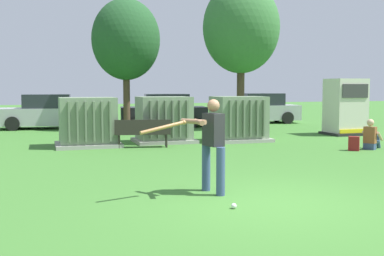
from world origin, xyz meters
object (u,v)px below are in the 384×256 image
(generator_enclosure, at_px, (345,107))
(sports_ball, at_px, (234,206))
(transformer_mid_east, at_px, (239,119))
(transformer_mid_west, at_px, (164,120))
(park_bench, at_px, (143,131))
(backpack, at_px, (354,144))
(batter, at_px, (211,141))
(parked_car_leftmost, at_px, (45,113))
(parked_car_right_of_center, at_px, (260,109))
(transformer_west, at_px, (88,123))
(parked_car_left_of_center, at_px, (164,111))
(seated_spectator, at_px, (371,137))

(generator_enclosure, bearing_deg, sports_ball, -133.18)
(transformer_mid_east, distance_m, generator_enclosure, 5.16)
(transformer_mid_west, relative_size, park_bench, 1.14)
(transformer_mid_west, relative_size, backpack, 4.77)
(transformer_mid_west, xyz_separation_m, batter, (-1.21, -8.14, 0.19))
(sports_ball, distance_m, parked_car_leftmost, 16.62)
(parked_car_leftmost, bearing_deg, sports_ball, -80.49)
(transformer_mid_east, bearing_deg, parked_car_right_of_center, 58.99)
(transformer_mid_east, bearing_deg, parked_car_leftmost, 131.52)
(transformer_west, height_order, generator_enclosure, generator_enclosure)
(backpack, xyz_separation_m, parked_car_leftmost, (-9.01, 11.05, 0.54))
(parked_car_leftmost, distance_m, parked_car_right_of_center, 11.23)
(generator_enclosure, relative_size, batter, 1.32)
(transformer_west, height_order, transformer_mid_east, same)
(generator_enclosure, distance_m, park_bench, 8.97)
(transformer_mid_east, bearing_deg, parked_car_left_of_center, 98.29)
(transformer_mid_east, relative_size, park_bench, 1.14)
(transformer_mid_east, height_order, parked_car_right_of_center, same)
(generator_enclosure, bearing_deg, transformer_mid_east, -171.63)
(seated_spectator, xyz_separation_m, backpack, (-0.73, -0.12, -0.16))
(transformer_mid_west, distance_m, backpack, 6.44)
(transformer_mid_west, height_order, parked_car_right_of_center, same)
(transformer_mid_west, bearing_deg, generator_enclosure, 2.22)
(transformer_west, height_order, parked_car_leftmost, same)
(park_bench, distance_m, seated_spectator, 7.27)
(transformer_mid_west, xyz_separation_m, transformer_mid_east, (2.69, -0.45, 0.00))
(parked_car_right_of_center, bearing_deg, transformer_west, -142.90)
(transformer_west, distance_m, transformer_mid_east, 5.38)
(transformer_mid_west, xyz_separation_m, parked_car_leftmost, (-3.97, 7.08, -0.04))
(transformer_mid_west, xyz_separation_m, park_bench, (-1.03, -1.27, -0.25))
(transformer_mid_west, relative_size, seated_spectator, 2.18)
(parked_car_right_of_center, bearing_deg, sports_ball, -117.29)
(transformer_mid_west, distance_m, parked_car_right_of_center, 10.19)
(backpack, distance_m, parked_car_leftmost, 14.26)
(sports_ball, relative_size, parked_car_leftmost, 0.02)
(transformer_west, xyz_separation_m, seated_spectator, (8.46, -3.48, -0.41))
(transformer_mid_east, relative_size, parked_car_left_of_center, 0.48)
(sports_ball, bearing_deg, transformer_mid_west, 82.47)
(batter, bearing_deg, parked_car_right_of_center, 61.03)
(transformer_west, distance_m, park_bench, 1.90)
(backpack, relative_size, parked_car_right_of_center, 0.10)
(seated_spectator, distance_m, backpack, 0.76)
(transformer_west, distance_m, seated_spectator, 9.15)
(transformer_west, height_order, backpack, transformer_west)
(transformer_west, xyz_separation_m, transformer_mid_east, (5.38, -0.08, 0.00))
(park_bench, xyz_separation_m, parked_car_left_of_center, (2.71, 7.74, 0.22))
(transformer_mid_east, distance_m, parked_car_leftmost, 10.05)
(transformer_mid_east, xyz_separation_m, parked_car_leftmost, (-6.66, 7.52, -0.04))
(park_bench, distance_m, backpack, 6.65)
(transformer_west, height_order, parked_car_left_of_center, same)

